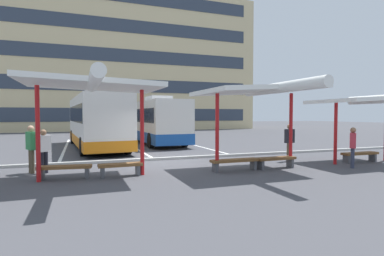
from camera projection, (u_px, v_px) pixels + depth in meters
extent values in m
plane|color=#47474C|center=(160.00, 163.00, 13.75)|extent=(160.00, 160.00, 0.00)
cube|color=#D1BC8C|center=(103.00, 63.00, 45.78)|extent=(44.99, 11.12, 20.00)
cube|color=#2D3847|center=(106.00, 115.00, 40.86)|extent=(41.39, 0.08, 1.76)
cube|color=#2D3847|center=(106.00, 85.00, 40.70)|extent=(41.39, 0.08, 1.76)
cube|color=#2D3847|center=(106.00, 54.00, 40.53)|extent=(41.39, 0.08, 1.76)
cube|color=#2D3847|center=(105.00, 24.00, 40.36)|extent=(41.39, 0.08, 1.76)
cube|color=silver|center=(96.00, 121.00, 19.90)|extent=(3.44, 11.07, 3.01)
cube|color=orange|center=(96.00, 139.00, 19.95)|extent=(3.49, 11.11, 0.58)
cube|color=black|center=(96.00, 114.00, 19.88)|extent=(3.40, 10.20, 1.01)
cube|color=black|center=(87.00, 115.00, 24.80)|extent=(2.26, 0.26, 1.80)
cube|color=silver|center=(99.00, 93.00, 18.60)|extent=(1.72, 2.32, 0.36)
cylinder|color=black|center=(73.00, 137.00, 22.95)|extent=(0.38, 1.02, 1.00)
cylinder|color=black|center=(105.00, 136.00, 23.94)|extent=(0.38, 1.02, 1.00)
cylinder|color=black|center=(83.00, 146.00, 15.97)|extent=(0.38, 1.02, 1.00)
cylinder|color=black|center=(128.00, 145.00, 16.97)|extent=(0.38, 1.02, 1.00)
cube|color=silver|center=(154.00, 121.00, 23.48)|extent=(2.77, 10.57, 2.86)
cube|color=#194C9E|center=(154.00, 135.00, 23.52)|extent=(2.81, 10.61, 0.70)
cube|color=black|center=(154.00, 115.00, 23.46)|extent=(2.78, 9.73, 0.95)
cube|color=black|center=(139.00, 116.00, 28.31)|extent=(2.20, 0.14, 1.72)
cube|color=silver|center=(158.00, 99.00, 22.19)|extent=(1.55, 2.24, 0.36)
cylinder|color=black|center=(130.00, 134.00, 26.49)|extent=(0.33, 1.01, 1.00)
cylinder|color=black|center=(156.00, 134.00, 27.34)|extent=(0.33, 1.01, 1.00)
cylinder|color=black|center=(151.00, 141.00, 19.71)|extent=(0.33, 1.01, 1.00)
cylinder|color=black|center=(184.00, 140.00, 20.56)|extent=(0.33, 1.01, 1.00)
cube|color=white|center=(65.00, 148.00, 20.14)|extent=(0.16, 14.00, 0.01)
cube|color=white|center=(131.00, 145.00, 21.62)|extent=(0.16, 14.00, 0.01)
cube|color=white|center=(188.00, 143.00, 23.09)|extent=(0.16, 14.00, 0.01)
cylinder|color=red|center=(38.00, 134.00, 9.72)|extent=(0.14, 0.14, 3.08)
cylinder|color=red|center=(142.00, 132.00, 10.87)|extent=(0.14, 0.14, 3.08)
cube|color=white|center=(92.00, 84.00, 10.23)|extent=(4.33, 3.31, 0.31)
cylinder|color=white|center=(94.00, 80.00, 8.82)|extent=(0.36, 4.33, 0.36)
cube|color=brown|center=(65.00, 167.00, 10.22)|extent=(1.76, 0.64, 0.10)
cube|color=#4C4C51|center=(42.00, 175.00, 10.08)|extent=(0.16, 0.35, 0.35)
cube|color=#4C4C51|center=(87.00, 173.00, 10.38)|extent=(0.16, 0.35, 0.35)
cube|color=brown|center=(120.00, 165.00, 10.67)|extent=(1.52, 0.46, 0.10)
cube|color=#4C4C51|center=(102.00, 172.00, 10.45)|extent=(0.13, 0.34, 0.35)
cube|color=#4C4C51|center=(138.00, 170.00, 10.90)|extent=(0.13, 0.34, 0.35)
cylinder|color=red|center=(217.00, 132.00, 11.39)|extent=(0.14, 0.14, 3.02)
cylinder|color=red|center=(291.00, 130.00, 12.53)|extent=(0.14, 0.14, 3.02)
cube|color=white|center=(256.00, 90.00, 11.90)|extent=(4.32, 3.39, 0.39)
cylinder|color=white|center=(281.00, 88.00, 10.45)|extent=(0.36, 4.32, 0.36)
cube|color=brown|center=(235.00, 160.00, 11.71)|extent=(1.94, 0.44, 0.10)
cube|color=#4C4C51|center=(215.00, 168.00, 11.43)|extent=(0.12, 0.34, 0.35)
cube|color=#4C4C51|center=(253.00, 165.00, 12.01)|extent=(0.12, 0.34, 0.35)
cube|color=brown|center=(276.00, 158.00, 12.26)|extent=(1.73, 0.46, 0.10)
cube|color=#4C4C51|center=(261.00, 165.00, 12.01)|extent=(0.13, 0.34, 0.35)
cube|color=#4C4C51|center=(290.00, 163.00, 12.53)|extent=(0.13, 0.34, 0.35)
cylinder|color=red|center=(336.00, 133.00, 13.25)|extent=(0.14, 0.14, 2.76)
cube|color=white|center=(362.00, 99.00, 13.71)|extent=(4.02, 3.00, 0.38)
cube|color=brown|center=(360.00, 153.00, 13.87)|extent=(1.86, 0.43, 0.10)
cube|color=#4C4C51|center=(347.00, 159.00, 13.61)|extent=(0.12, 0.34, 0.35)
cube|color=#4C4C51|center=(373.00, 158.00, 14.14)|extent=(0.12, 0.34, 0.35)
cube|color=#ADADA8|center=(156.00, 159.00, 14.48)|extent=(44.00, 0.24, 0.12)
cylinder|color=brown|center=(290.00, 152.00, 14.28)|extent=(0.14, 0.14, 0.85)
cylinder|color=brown|center=(288.00, 152.00, 14.17)|extent=(0.14, 0.14, 0.85)
cube|color=#26262D|center=(290.00, 136.00, 14.19)|extent=(0.54, 0.35, 0.64)
sphere|color=#936B4C|center=(290.00, 127.00, 14.18)|extent=(0.23, 0.23, 0.23)
cylinder|color=black|center=(42.00, 163.00, 11.12)|extent=(0.14, 0.14, 0.80)
cylinder|color=black|center=(46.00, 162.00, 11.25)|extent=(0.14, 0.14, 0.80)
cube|color=silver|center=(43.00, 144.00, 11.16)|extent=(0.51, 0.45, 0.60)
sphere|color=#936B4C|center=(43.00, 132.00, 11.14)|extent=(0.22, 0.22, 0.22)
cylinder|color=#33384C|center=(353.00, 158.00, 12.30)|extent=(0.14, 0.14, 0.81)
cylinder|color=#33384C|center=(353.00, 158.00, 12.45)|extent=(0.14, 0.14, 0.81)
cube|color=#BF333F|center=(353.00, 140.00, 12.35)|extent=(0.50, 0.48, 0.61)
sphere|color=#936B4C|center=(353.00, 130.00, 12.33)|extent=(0.22, 0.22, 0.22)
cylinder|color=brown|center=(32.00, 162.00, 11.16)|extent=(0.14, 0.14, 0.87)
cylinder|color=brown|center=(31.00, 161.00, 11.28)|extent=(0.14, 0.14, 0.87)
cube|color=#338C4C|center=(31.00, 141.00, 11.19)|extent=(0.42, 0.55, 0.65)
sphere|color=tan|center=(31.00, 129.00, 11.17)|extent=(0.24, 0.24, 0.24)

